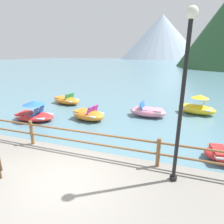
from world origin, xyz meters
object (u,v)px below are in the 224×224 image
(pedal_boat_6, at_px, (88,114))
(pedal_boat_1, at_px, (197,108))
(pedal_boat_7, at_px, (148,112))
(lamp_post, at_px, (183,87))
(pedal_boat_5, at_px, (34,114))
(pedal_boat_0, at_px, (66,100))

(pedal_boat_6, bearing_deg, pedal_boat_1, 27.93)
(pedal_boat_6, bearing_deg, pedal_boat_7, 28.03)
(lamp_post, distance_m, pedal_boat_5, 9.15)
(pedal_boat_1, height_order, pedal_boat_6, pedal_boat_1)
(pedal_boat_5, distance_m, pedal_boat_7, 6.88)
(pedal_boat_5, distance_m, pedal_boat_6, 3.18)
(pedal_boat_0, xyz_separation_m, pedal_boat_5, (0.27, -3.96, 0.10))
(lamp_post, relative_size, pedal_boat_5, 1.71)
(pedal_boat_0, height_order, pedal_boat_5, pedal_boat_5)
(pedal_boat_0, height_order, pedal_boat_6, pedal_boat_6)
(lamp_post, height_order, pedal_boat_6, lamp_post)
(pedal_boat_1, relative_size, pedal_boat_7, 1.07)
(lamp_post, xyz_separation_m, pedal_boat_6, (-4.96, 4.87, -2.71))
(pedal_boat_5, bearing_deg, pedal_boat_7, 24.78)
(pedal_boat_6, bearing_deg, pedal_boat_0, 139.02)
(pedal_boat_1, xyz_separation_m, pedal_boat_6, (-6.19, -3.28, -0.11))
(lamp_post, distance_m, pedal_boat_1, 8.64)
(pedal_boat_0, xyz_separation_m, pedal_boat_6, (3.24, -2.82, 0.02))
(pedal_boat_0, bearing_deg, pedal_boat_1, 2.82)
(pedal_boat_0, relative_size, pedal_boat_5, 1.04)
(pedal_boat_6, bearing_deg, lamp_post, -44.44)
(pedal_boat_5, bearing_deg, pedal_boat_6, 20.99)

